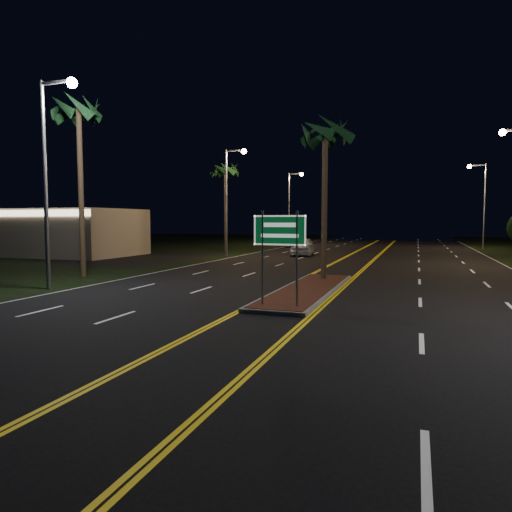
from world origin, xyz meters
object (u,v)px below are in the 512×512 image
at_px(palm_median, 325,133).
at_px(palm_left_near, 79,112).
at_px(median_island, 308,290).
at_px(commercial_building, 51,232).
at_px(palm_left_far, 225,170).
at_px(streetlight_left_mid, 231,189).
at_px(car_near, 302,245).
at_px(car_far, 295,240).
at_px(streetlight_left_far, 292,200).
at_px(highway_sign, 280,239).
at_px(streetlight_right_far, 481,196).
at_px(streetlight_left_near, 51,159).

distance_m(palm_median, palm_left_near, 12.82).
bearing_deg(median_island, commercial_building, 153.45).
bearing_deg(palm_median, palm_left_far, 126.18).
relative_size(streetlight_left_mid, car_near, 1.65).
bearing_deg(car_far, median_island, -65.29).
relative_size(commercial_building, car_near, 2.75).
bearing_deg(palm_left_near, streetlight_left_far, 87.00).
height_order(streetlight_left_mid, palm_left_near, palm_left_near).
height_order(palm_left_near, palm_left_far, palm_left_near).
bearing_deg(palm_left_far, car_far, 71.46).
xyz_separation_m(commercial_building, car_far, (17.01, 19.38, -1.25)).
bearing_deg(streetlight_left_mid, palm_median, -51.83).
relative_size(highway_sign, palm_left_far, 0.36).
xyz_separation_m(median_island, car_near, (-5.07, 19.94, 0.82)).
height_order(median_island, streetlight_right_far, streetlight_right_far).
xyz_separation_m(streetlight_right_far, car_far, (-19.60, -2.63, -4.90)).
xyz_separation_m(median_island, palm_median, (0.00, 3.50, 7.19)).
xyz_separation_m(commercial_building, palm_median, (26.00, -9.49, 5.27)).
bearing_deg(median_island, highway_sign, -90.00).
relative_size(streetlight_right_far, palm_left_far, 1.02).
xyz_separation_m(palm_median, car_near, (-5.07, 16.44, -6.37)).
xyz_separation_m(median_island, car_far, (-8.99, 32.37, 0.67)).
bearing_deg(streetlight_left_far, palm_median, -72.42).
bearing_deg(commercial_building, highway_sign, -33.48).
bearing_deg(streetlight_left_mid, median_island, -58.02).
bearing_deg(streetlight_left_near, streetlight_right_far, 60.81).
xyz_separation_m(commercial_building, streetlight_left_near, (15.39, -15.99, 3.65)).
relative_size(streetlight_right_far, car_far, 1.98).
bearing_deg(streetlight_left_mid, palm_left_near, -96.73).
bearing_deg(streetlight_right_far, streetlight_left_near, -119.19).
distance_m(median_island, palm_left_near, 15.20).
relative_size(commercial_building, car_far, 3.30).
distance_m(streetlight_left_far, streetlight_right_far, 21.32).
distance_m(palm_left_near, car_near, 21.78).
distance_m(streetlight_left_near, palm_left_near, 5.36).
relative_size(palm_median, car_far, 1.82).
height_order(streetlight_right_far, palm_median, streetlight_right_far).
distance_m(commercial_building, car_near, 22.08).
bearing_deg(streetlight_left_far, median_island, -74.00).
relative_size(streetlight_left_near, palm_median, 1.08).
xyz_separation_m(streetlight_right_far, palm_left_far, (-23.41, -14.00, 2.09)).
bearing_deg(car_near, car_far, 99.91).
xyz_separation_m(streetlight_right_far, palm_median, (-10.61, -31.50, 1.62)).
relative_size(streetlight_left_far, palm_left_near, 0.92).
distance_m(streetlight_right_far, palm_left_far, 27.36).
bearing_deg(car_far, palm_left_near, -87.20).
bearing_deg(palm_left_near, car_far, 83.61).
xyz_separation_m(palm_median, palm_left_near, (-12.50, -2.50, 1.40)).
relative_size(streetlight_left_far, car_near, 1.65).
distance_m(streetlight_left_near, car_far, 35.74).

